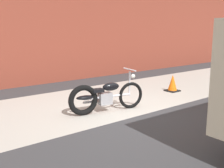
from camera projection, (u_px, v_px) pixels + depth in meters
The scene contains 5 objects.
ground_plane at pixel (142, 115), 6.51m from camera, with size 80.00×80.00×0.00m, color #38383A.
sidewalk_slab at pixel (98, 100), 7.85m from camera, with size 36.00×3.50×0.01m, color #B2ADA3.
brick_building_wall at pixel (42, 12), 9.98m from camera, with size 36.00×0.50×5.21m, color brown.
motorcycle_black at pixel (102, 97), 6.65m from camera, with size 1.99×0.70×1.03m.
traffic_cone at pixel (173, 84), 8.96m from camera, with size 0.40×0.40×0.55m.
Camera 1 is at (-4.45, -4.43, 2.00)m, focal length 44.07 mm.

